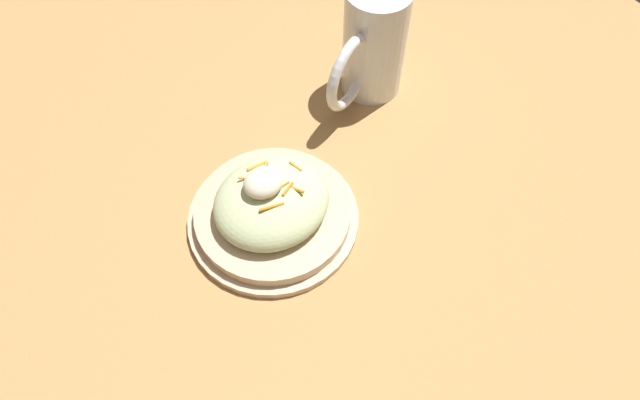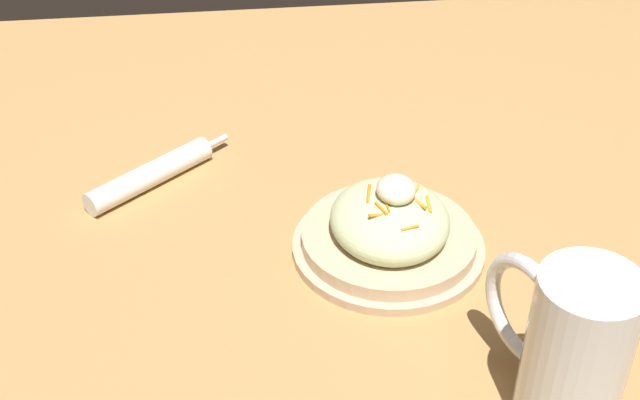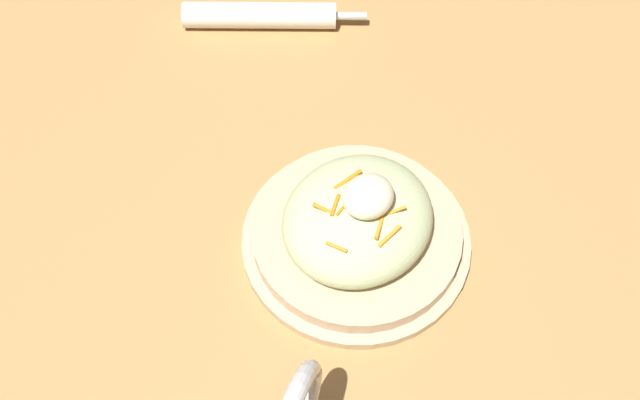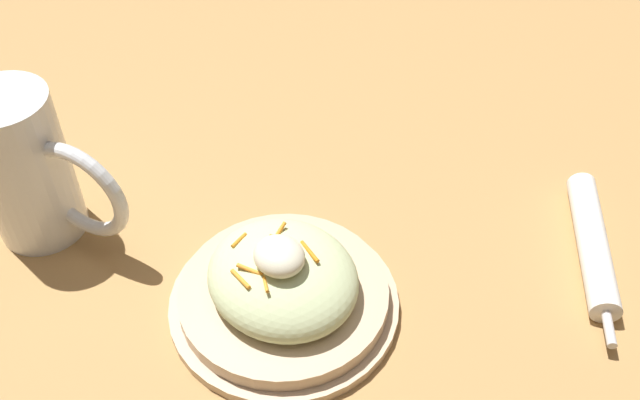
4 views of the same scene
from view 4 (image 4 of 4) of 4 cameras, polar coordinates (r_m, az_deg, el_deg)
ground_plane at (r=0.74m, az=-0.66°, el=-4.31°), size 1.43×1.43×0.00m
salad_plate at (r=0.68m, az=-2.90°, el=-6.88°), size 0.22×0.22×0.09m
beer_mug at (r=0.77m, az=-21.84°, el=1.93°), size 0.16×0.09×0.17m
napkin_roll at (r=0.78m, az=20.63°, el=-3.25°), size 0.15×0.18×0.03m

